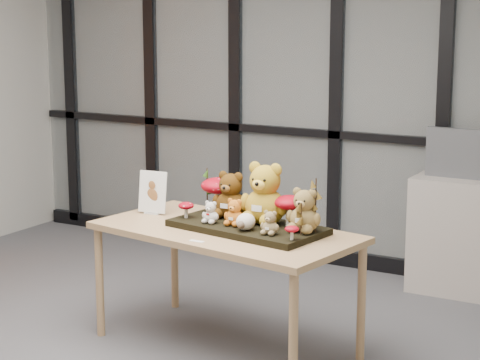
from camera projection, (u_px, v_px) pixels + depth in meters
The scene contains 25 objects.
floor at pixel (94, 358), 5.09m from camera, with size 5.00×5.00×0.00m, color #55555A.
room_shell at pixel (84, 70), 4.76m from camera, with size 5.00×5.00×5.00m.
glass_partition at pixel (284, 85), 6.93m from camera, with size 4.90×0.06×2.78m.
display_table at pixel (226, 240), 5.13m from camera, with size 1.67×1.02×0.73m.
diorama_tray at pixel (247, 227), 5.09m from camera, with size 0.90×0.45×0.04m, color black.
bear_pooh_yellow at pixel (265, 190), 5.06m from camera, with size 0.30×0.28×0.40m, color #B68E22, non-canonical shape.
bear_brown_medium at pixel (231, 192), 5.22m from camera, with size 0.24×0.21×0.31m, color #46290A, non-canonical shape.
bear_tan_back at pixel (305, 208), 4.89m from camera, with size 0.21×0.19×0.27m, color olive, non-canonical shape.
bear_small_yellow at pixel (235, 211), 5.04m from camera, with size 0.13×0.12×0.17m, color #CC6A1C, non-canonical shape.
bear_white_bow at pixel (211, 211), 5.10m from camera, with size 0.11×0.10×0.15m, color silver, non-canonical shape.
bear_beige_small at pixel (270, 221), 4.84m from camera, with size 0.11×0.10×0.15m, color #907B50, non-canonical shape.
plush_cream_hedgehog at pixel (246, 221), 4.93m from camera, with size 0.08×0.07×0.11m, color white, non-canonical shape.
mushroom_back_left at pixel (218, 193), 5.35m from camera, with size 0.22×0.22×0.24m, color maroon, non-canonical shape.
mushroom_back_right at pixel (289, 209), 5.01m from camera, with size 0.18×0.18×0.20m, color maroon, non-canonical shape.
mushroom_front_left at pixel (186, 209), 5.23m from camera, with size 0.10×0.10×0.11m, color maroon, non-canonical shape.
mushroom_front_right at pixel (292, 232), 4.72m from camera, with size 0.08×0.08×0.09m, color maroon, non-canonical shape.
sprig_green_far_left at pixel (207, 189), 5.40m from camera, with size 0.05×0.05×0.27m, color #123B0D, non-canonical shape.
sprig_green_mid_left at pixel (235, 194), 5.33m from camera, with size 0.05×0.05×0.24m, color #123B0D, non-canonical shape.
sprig_dry_far_right at pixel (316, 205), 4.88m from camera, with size 0.05×0.05×0.31m, color brown, non-canonical shape.
sprig_dry_mid_right at pixel (301, 219), 4.81m from camera, with size 0.05×0.05×0.19m, color brown, non-canonical shape.
sprig_green_centre at pixel (260, 202), 5.23m from camera, with size 0.05×0.05×0.19m, color #123B0D, non-canonical shape.
sign_holder at pixel (153, 194), 5.48m from camera, with size 0.19×0.07×0.27m.
label_card at pixel (197, 241), 4.85m from camera, with size 0.09×0.03×0.00m, color white.
cabinet at pixel (456, 236), 6.20m from camera, with size 0.63×0.37×0.84m, color #9E948D.
monitor at pixel (461, 154), 6.11m from camera, with size 0.50×0.05×0.35m.
Camera 1 is at (3.10, -3.75, 2.00)m, focal length 65.00 mm.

